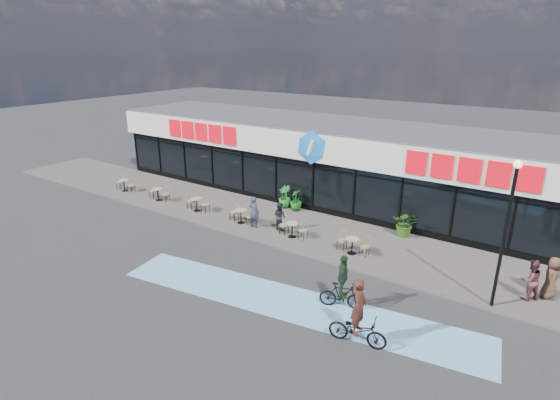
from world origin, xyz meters
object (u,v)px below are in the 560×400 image
object	(u,v)px
lamp_post	(507,224)
bistro_set_0	(125,184)
potted_plant_left	(285,197)
potted_plant_right	(405,224)
patron_right	(280,216)
potted_plant_mid	(296,200)
patron_left	(254,212)
cyclist_b	(342,287)
pedestrian_c	(530,280)
pedestrian_b	(551,278)
cyclist_a	(358,323)

from	to	relation	value
lamp_post	bistro_set_0	world-z (taller)	lamp_post
potted_plant_left	potted_plant_right	bearing A→B (deg)	-0.59
potted_plant_right	patron_right	bearing A→B (deg)	-153.78
bistro_set_0	potted_plant_right	bearing A→B (deg)	10.14
potted_plant_left	potted_plant_mid	world-z (taller)	potted_plant_left
patron_left	cyclist_b	size ratio (longest dim) A/B	0.80
lamp_post	potted_plant_right	xyz separation A→B (m)	(-4.65, 4.18, -2.54)
bistro_set_0	potted_plant_mid	xyz separation A→B (m)	(10.96, 3.12, 0.16)
patron_right	potted_plant_right	bearing A→B (deg)	-142.61
lamp_post	potted_plant_left	bearing A→B (deg)	160.11
potted_plant_mid	pedestrian_c	bearing A→B (deg)	-14.11
bistro_set_0	patron_left	world-z (taller)	patron_left
bistro_set_0	cyclist_b	size ratio (longest dim) A/B	0.74
patron_left	lamp_post	bearing A→B (deg)	176.14
potted_plant_mid	pedestrian_c	distance (m)	12.34
potted_plant_right	pedestrian_b	xyz separation A→B (m)	(6.27, -2.44, 0.17)
potted_plant_mid	patron_right	size ratio (longest dim) A/B	0.86
pedestrian_b	pedestrian_c	xyz separation A→B (m)	(-0.62, -0.53, -0.03)
potted_plant_left	cyclist_a	xyz separation A→B (m)	(8.56, -8.82, 0.03)
cyclist_a	patron_left	bearing A→B (deg)	146.23
potted_plant_left	patron_right	world-z (taller)	patron_right
cyclist_a	pedestrian_c	bearing A→B (deg)	54.04
patron_right	cyclist_b	size ratio (longest dim) A/B	0.68
potted_plant_left	potted_plant_mid	bearing A→B (deg)	-2.98
potted_plant_mid	cyclist_a	bearing A→B (deg)	-48.45
potted_plant_mid	pedestrian_c	world-z (taller)	pedestrian_c
potted_plant_right	pedestrian_b	world-z (taller)	pedestrian_b
patron_left	pedestrian_b	bearing A→B (deg)	-175.68
pedestrian_c	patron_left	bearing A→B (deg)	-40.91
lamp_post	potted_plant_mid	bearing A→B (deg)	159.01
cyclist_b	pedestrian_c	bearing A→B (deg)	37.47
patron_left	cyclist_a	xyz separation A→B (m)	(8.24, -5.51, -0.16)
pedestrian_b	cyclist_b	size ratio (longest dim) A/B	0.79
patron_right	pedestrian_c	distance (m)	11.20
potted_plant_mid	pedestrian_b	xyz separation A→B (m)	(12.59, -2.48, 0.21)
bistro_set_0	cyclist_a	size ratio (longest dim) A/B	0.67
lamp_post	potted_plant_mid	xyz separation A→B (m)	(-10.97, 4.21, -2.58)
cyclist_b	potted_plant_mid	bearing A→B (deg)	131.85
potted_plant_mid	cyclist_b	world-z (taller)	cyclist_b
pedestrian_c	potted_plant_right	bearing A→B (deg)	-69.90
potted_plant_left	patron_left	size ratio (longest dim) A/B	0.78
potted_plant_left	potted_plant_mid	distance (m)	0.78
patron_left	pedestrian_c	distance (m)	12.43
cyclist_a	potted_plant_right	bearing A→B (deg)	99.47
lamp_post	cyclist_b	distance (m)	5.94
patron_left	potted_plant_left	bearing A→B (deg)	-83.65
patron_left	cyclist_a	size ratio (longest dim) A/B	0.72
pedestrian_b	cyclist_a	xyz separation A→B (m)	(-4.81, -6.30, -0.15)
patron_right	cyclist_a	bearing A→B (deg)	150.55
potted_plant_right	pedestrian_b	distance (m)	6.73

